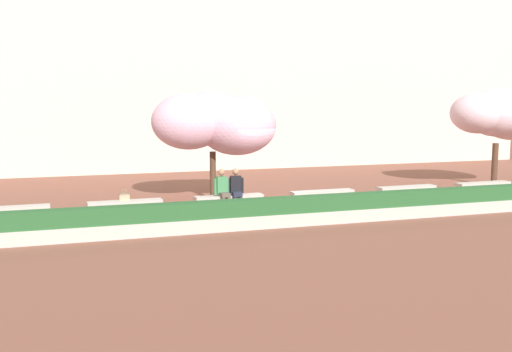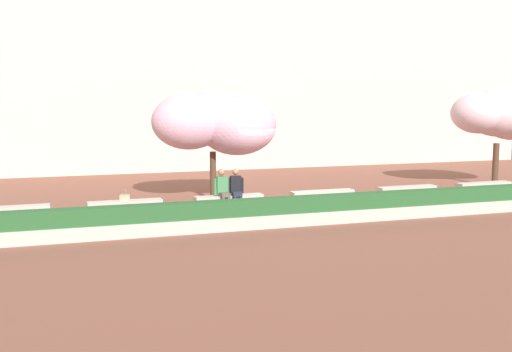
% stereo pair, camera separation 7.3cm
% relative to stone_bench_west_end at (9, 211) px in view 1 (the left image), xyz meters
% --- Properties ---
extents(ground_plane, '(100.00, 100.00, 0.00)m').
position_rel_stone_bench_west_end_xyz_m(ground_plane, '(8.06, 0.00, -0.31)').
color(ground_plane, brown).
extents(building_facade, '(36.62, 4.00, 10.22)m').
position_rel_stone_bench_west_end_xyz_m(building_facade, '(8.06, 12.33, 4.80)').
color(building_facade, beige).
rests_on(building_facade, ground).
extents(stone_bench_west_end, '(2.21, 0.48, 0.45)m').
position_rel_stone_bench_west_end_xyz_m(stone_bench_west_end, '(0.00, 0.00, 0.00)').
color(stone_bench_west_end, '#BCB7AD').
rests_on(stone_bench_west_end, ground).
extents(stone_bench_near_west, '(2.21, 0.48, 0.45)m').
position_rel_stone_bench_west_end_xyz_m(stone_bench_near_west, '(3.22, 0.00, 0.00)').
color(stone_bench_near_west, '#BCB7AD').
rests_on(stone_bench_near_west, ground).
extents(stone_bench_center, '(2.21, 0.48, 0.45)m').
position_rel_stone_bench_west_end_xyz_m(stone_bench_center, '(6.45, 0.00, 0.00)').
color(stone_bench_center, '#BCB7AD').
rests_on(stone_bench_center, ground).
extents(stone_bench_near_east, '(2.21, 0.48, 0.45)m').
position_rel_stone_bench_west_end_xyz_m(stone_bench_near_east, '(9.67, 0.00, 0.00)').
color(stone_bench_near_east, '#BCB7AD').
rests_on(stone_bench_near_east, ground).
extents(stone_bench_east_end, '(2.21, 0.48, 0.45)m').
position_rel_stone_bench_west_end_xyz_m(stone_bench_east_end, '(12.89, 0.00, 0.00)').
color(stone_bench_east_end, '#BCB7AD').
rests_on(stone_bench_east_end, ground).
extents(stone_bench_far_east, '(2.21, 0.48, 0.45)m').
position_rel_stone_bench_west_end_xyz_m(stone_bench_far_east, '(16.11, 0.00, 0.00)').
color(stone_bench_far_east, '#BCB7AD').
rests_on(stone_bench_far_east, ground).
extents(person_seated_left, '(0.51, 0.71, 1.29)m').
position_rel_stone_bench_west_end_xyz_m(person_seated_left, '(6.22, -0.05, 0.38)').
color(person_seated_left, black).
rests_on(person_seated_left, ground).
extents(person_seated_right, '(0.51, 0.71, 1.29)m').
position_rel_stone_bench_west_end_xyz_m(person_seated_right, '(6.67, -0.05, 0.38)').
color(person_seated_right, black).
rests_on(person_seated_right, ground).
extents(handbag, '(0.30, 0.15, 0.34)m').
position_rel_stone_bench_west_end_xyz_m(handbag, '(3.21, 0.00, 0.27)').
color(handbag, tan).
rests_on(handbag, stone_bench_near_west).
extents(cherry_tree_main, '(4.23, 2.86, 3.73)m').
position_rel_stone_bench_west_end_xyz_m(cherry_tree_main, '(6.48, 1.59, 2.38)').
color(cherry_tree_main, '#513828').
rests_on(cherry_tree_main, ground).
extents(cherry_tree_secondary, '(3.93, 2.59, 3.88)m').
position_rel_stone_bench_west_end_xyz_m(cherry_tree_secondary, '(17.95, 1.56, 2.54)').
color(cherry_tree_secondary, '#513828').
rests_on(cherry_tree_secondary, ground).
extents(planter_hedge_foreground, '(22.59, 0.50, 0.80)m').
position_rel_stone_bench_west_end_xyz_m(planter_hedge_foreground, '(8.06, -2.92, 0.07)').
color(planter_hedge_foreground, '#BCB7AD').
rests_on(planter_hedge_foreground, ground).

